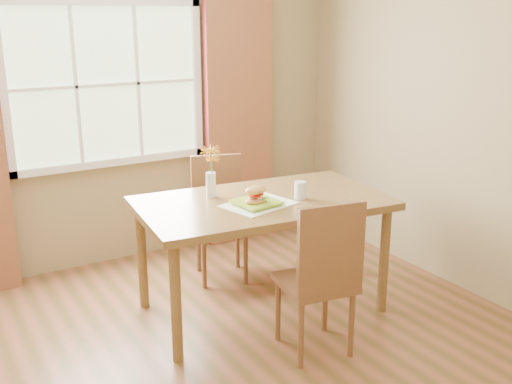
{
  "coord_description": "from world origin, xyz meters",
  "views": [
    {
      "loc": [
        -1.46,
        -2.86,
        2.05
      ],
      "look_at": [
        0.51,
        0.42,
        0.9
      ],
      "focal_mm": 42.0,
      "sensor_mm": 36.0,
      "label": 1
    }
  ],
  "objects": [
    {
      "name": "croissant_sandwich",
      "position": [
        0.48,
        0.36,
        0.9
      ],
      "size": [
        0.18,
        0.13,
        0.12
      ],
      "rotation": [
        0.0,
        0.0,
        0.17
      ],
      "color": "gold",
      "rests_on": "plate"
    },
    {
      "name": "water_glass",
      "position": [
        0.83,
        0.35,
        0.88
      ],
      "size": [
        0.08,
        0.08,
        0.12
      ],
      "color": "silver",
      "rests_on": "dining_table"
    },
    {
      "name": "chair_far",
      "position": [
        0.62,
        1.17,
        0.53
      ],
      "size": [
        0.51,
        0.51,
        0.97
      ],
      "rotation": [
        0.0,
        0.0,
        -0.32
      ],
      "color": "brown",
      "rests_on": "room"
    },
    {
      "name": "curtain_right",
      "position": [
        1.15,
        1.78,
        1.1
      ],
      "size": [
        0.65,
        0.08,
        2.2
      ],
      "primitive_type": "cube",
      "color": "maroon",
      "rests_on": "room"
    },
    {
      "name": "window",
      "position": [
        0.0,
        1.87,
        1.5
      ],
      "size": [
        1.62,
        0.06,
        1.32
      ],
      "color": "#BADBA5",
      "rests_on": "room"
    },
    {
      "name": "flower_vase",
      "position": [
        0.32,
        0.71,
        1.04
      ],
      "size": [
        0.15,
        0.15,
        0.36
      ],
      "color": "silver",
      "rests_on": "dining_table"
    },
    {
      "name": "chair_near",
      "position": [
        0.58,
        -0.24,
        0.56
      ],
      "size": [
        0.49,
        0.49,
        1.02
      ],
      "rotation": [
        0.0,
        0.0,
        -0.17
      ],
      "color": "brown",
      "rests_on": "room"
    },
    {
      "name": "dining_table",
      "position": [
        0.59,
        0.47,
        0.74
      ],
      "size": [
        1.78,
        1.12,
        0.82
      ],
      "rotation": [
        0.0,
        0.0,
        -0.1
      ],
      "color": "brown",
      "rests_on": "room"
    },
    {
      "name": "placemat",
      "position": [
        0.51,
        0.38,
        0.83
      ],
      "size": [
        0.51,
        0.42,
        0.01
      ],
      "primitive_type": "cube",
      "rotation": [
        0.0,
        0.0,
        0.23
      ],
      "color": "beige",
      "rests_on": "dining_table"
    },
    {
      "name": "room",
      "position": [
        0.0,
        0.0,
        1.35
      ],
      "size": [
        4.24,
        3.84,
        2.74
      ],
      "color": "brown",
      "rests_on": "ground"
    },
    {
      "name": "plate",
      "position": [
        0.49,
        0.38,
        0.84
      ],
      "size": [
        0.3,
        0.3,
        0.01
      ],
      "primitive_type": "cube",
      "rotation": [
        0.0,
        0.0,
        0.11
      ],
      "color": "#91BC2F",
      "rests_on": "placemat"
    }
  ]
}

